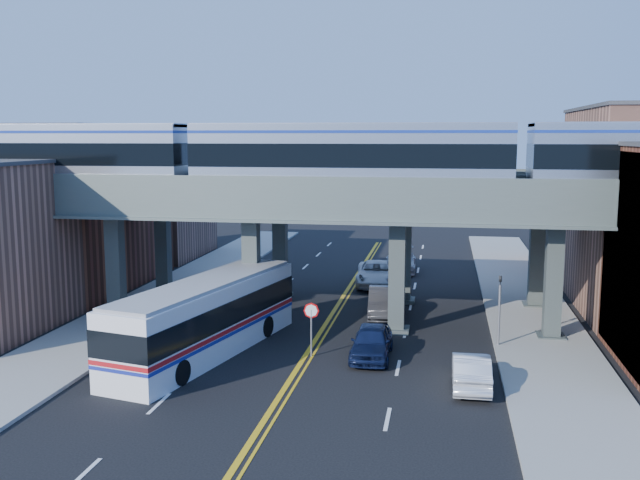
# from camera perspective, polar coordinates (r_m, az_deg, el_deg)

# --- Properties ---
(ground) EXTENTS (120.00, 120.00, 0.00)m
(ground) POSITION_cam_1_polar(r_m,az_deg,el_deg) (31.79, -2.25, -10.87)
(ground) COLOR black
(ground) RESTS_ON ground
(sidewalk_west) EXTENTS (5.00, 70.00, 0.16)m
(sidewalk_west) POSITION_cam_1_polar(r_m,az_deg,el_deg) (44.43, -14.17, -5.41)
(sidewalk_west) COLOR gray
(sidewalk_west) RESTS_ON ground
(sidewalk_east) EXTENTS (5.00, 70.00, 0.16)m
(sidewalk_east) POSITION_cam_1_polar(r_m,az_deg,el_deg) (41.00, 16.89, -6.68)
(sidewalk_east) COLOR gray
(sidewalk_east) RESTS_ON ground
(building_west_b) EXTENTS (8.00, 14.00, 11.00)m
(building_west_b) POSITION_cam_1_polar(r_m,az_deg,el_deg) (51.94, -18.76, 2.44)
(building_west_b) COLOR brown
(building_west_b) RESTS_ON ground
(building_west_c) EXTENTS (8.00, 10.00, 8.00)m
(building_west_c) POSITION_cam_1_polar(r_m,az_deg,el_deg) (63.74, -13.11, 2.33)
(building_west_c) COLOR #9E6651
(building_west_c) RESTS_ON ground
(building_east_c) EXTENTS (8.00, 10.00, 9.00)m
(building_east_c) POSITION_cam_1_polar(r_m,az_deg,el_deg) (59.87, 21.57, 2.06)
(building_east_c) COLOR brown
(building_east_c) RESTS_ON ground
(mural_panel) EXTENTS (0.10, 9.50, 9.50)m
(mural_panel) POSITION_cam_1_polar(r_m,az_deg,el_deg) (34.79, 23.38, -1.79)
(mural_panel) COLOR teal
(mural_panel) RESTS_ON ground
(elevated_viaduct_near) EXTENTS (52.00, 3.60, 7.40)m
(elevated_viaduct_near) POSITION_cam_1_polar(r_m,az_deg,el_deg) (38.08, 0.23, 2.34)
(elevated_viaduct_near) COLOR #39423F
(elevated_viaduct_near) RESTS_ON ground
(elevated_viaduct_far) EXTENTS (52.00, 3.60, 7.40)m
(elevated_viaduct_far) POSITION_cam_1_polar(r_m,az_deg,el_deg) (44.96, 1.74, 3.26)
(elevated_viaduct_far) COLOR #39423F
(elevated_viaduct_far) RESTS_ON ground
(transit_train) EXTENTS (51.63, 3.24, 3.78)m
(transit_train) POSITION_cam_1_polar(r_m,az_deg,el_deg) (37.66, 2.41, 6.80)
(transit_train) COLOR black
(transit_train) RESTS_ON elevated_viaduct_near
(stop_sign) EXTENTS (0.76, 0.09, 2.63)m
(stop_sign) POSITION_cam_1_polar(r_m,az_deg,el_deg) (34.03, -0.70, -6.47)
(stop_sign) COLOR slate
(stop_sign) RESTS_ON ground
(traffic_signal) EXTENTS (0.15, 0.18, 4.10)m
(traffic_signal) POSITION_cam_1_polar(r_m,az_deg,el_deg) (36.37, 14.17, -4.87)
(traffic_signal) COLOR slate
(traffic_signal) RESTS_ON ground
(transit_bus) EXTENTS (5.80, 13.61, 3.42)m
(transit_bus) POSITION_cam_1_polar(r_m,az_deg,el_deg) (34.91, -9.10, -6.19)
(transit_bus) COLOR white
(transit_bus) RESTS_ON ground
(car_lane_a) EXTENTS (1.87, 4.58, 1.56)m
(car_lane_a) POSITION_cam_1_polar(r_m,az_deg,el_deg) (34.19, 4.15, -8.12)
(car_lane_a) COLOR #0F1839
(car_lane_a) RESTS_ON ground
(car_lane_b) EXTENTS (2.12, 5.13, 1.65)m
(car_lane_b) POSITION_cam_1_polar(r_m,az_deg,el_deg) (41.85, 5.12, -4.99)
(car_lane_b) COLOR #302F32
(car_lane_b) RESTS_ON ground
(car_lane_c) EXTENTS (3.20, 6.16, 1.66)m
(car_lane_c) POSITION_cam_1_polar(r_m,az_deg,el_deg) (50.37, 4.54, -2.69)
(car_lane_c) COLOR silver
(car_lane_c) RESTS_ON ground
(car_lane_d) EXTENTS (2.50, 5.72, 1.64)m
(car_lane_d) POSITION_cam_1_polar(r_m,az_deg,el_deg) (55.75, 6.49, -1.65)
(car_lane_d) COLOR #B1B1B6
(car_lane_d) RESTS_ON ground
(car_parked_curb) EXTENTS (1.55, 4.40, 1.45)m
(car_parked_curb) POSITION_cam_1_polar(r_m,az_deg,el_deg) (30.99, 12.00, -10.16)
(car_parked_curb) COLOR silver
(car_parked_curb) RESTS_ON ground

